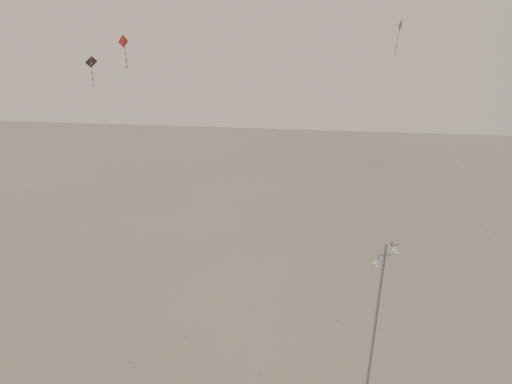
# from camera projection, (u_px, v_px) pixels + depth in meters

# --- Properties ---
(street_lamp) EXTENTS (1.51, 1.02, 10.17)m
(street_lamp) POSITION_uv_depth(u_px,v_px,m) (376.00, 326.00, 29.34)
(street_lamp) COLOR #94969C
(street_lamp) RESTS_ON ground
(kite_1) EXTENTS (4.81, 11.21, 25.57)m
(kite_1) POSITION_uv_depth(u_px,v_px,m) (328.00, 51.00, 32.21)
(kite_1) COLOR #272321
(kite_1) RESTS_ON ground
(kite_3) EXTENTS (3.82, 7.82, 19.89)m
(kite_3) POSITION_uv_depth(u_px,v_px,m) (94.00, 172.00, 25.56)
(kite_3) COLOR maroon
(kite_3) RESTS_ON ground
(kite_4) EXTENTS (9.32, 16.51, 20.34)m
(kite_4) POSITION_uv_depth(u_px,v_px,m) (438.00, 114.00, 33.09)
(kite_4) COLOR #272321
(kite_4) RESTS_ON ground
(kite_5) EXTENTS (7.94, 8.96, 26.03)m
(kite_5) POSITION_uv_depth(u_px,v_px,m) (268.00, 33.00, 41.05)
(kite_5) COLOR #913B18
(kite_5) RESTS_ON ground
(kite_6) EXTENTS (7.72, 1.15, 18.74)m
(kite_6) POSITION_uv_depth(u_px,v_px,m) (63.00, 156.00, 30.34)
(kite_6) COLOR #272321
(kite_6) RESTS_ON ground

